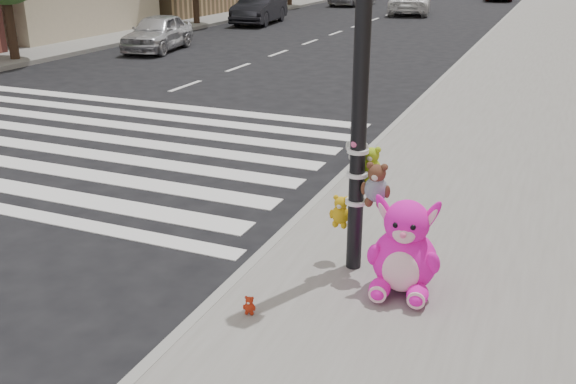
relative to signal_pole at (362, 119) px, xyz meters
The scene contains 10 objects.
ground 3.65m from the signal_pole, 145.40° to the right, with size 120.00×120.00×0.00m, color black.
sidewalk_far 24.37m from the signal_pole, 131.57° to the left, with size 6.00×80.00×0.14m, color slate.
curb_edge 8.43m from the signal_pole, 97.51° to the left, with size 0.12×80.00×0.15m, color gray.
crosswalk 8.09m from the signal_pole, 154.59° to the left, with size 11.00×6.00×0.01m, color silver, non-canonical shape.
signal_pole is the anchor object (origin of this frame).
pink_bunny 1.38m from the signal_pole, 29.32° to the right, with size 0.72×0.78×1.01m.
red_teddy 2.11m from the signal_pole, 115.72° to the right, with size 0.13×0.09×0.19m, color #AE2711, non-canonical shape.
car_silver_far 17.31m from the signal_pole, 130.48° to the left, with size 1.46×3.64×1.24m, color silver.
car_dark_far 25.02m from the signal_pole, 117.61° to the left, with size 1.51×4.34×1.43m, color black.
car_white_near 30.15m from the signal_pole, 101.74° to the left, with size 2.05×4.45×1.24m, color white.
Camera 1 is at (4.34, -4.15, 3.34)m, focal length 40.00 mm.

